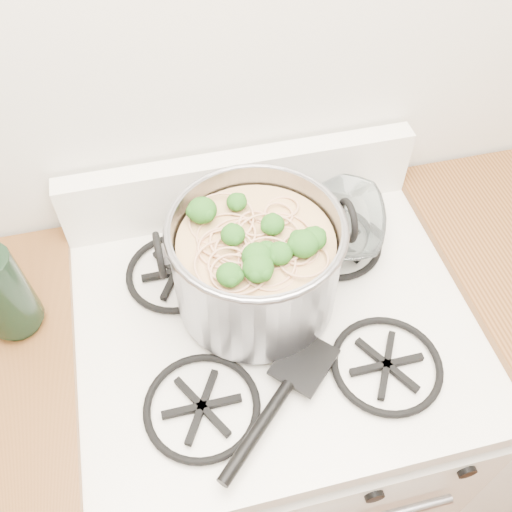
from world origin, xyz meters
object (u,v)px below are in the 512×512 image
at_px(gas_range, 270,418).
at_px(glass_bowl, 323,228).
at_px(spatula, 304,360).
at_px(stock_pot, 256,264).

distance_m(gas_range, glass_bowl, 0.55).
distance_m(spatula, glass_bowl, 0.32).
height_order(gas_range, spatula, spatula).
bearing_deg(spatula, stock_pot, 152.97).
distance_m(gas_range, spatula, 0.51).
height_order(spatula, glass_bowl, glass_bowl).
bearing_deg(stock_pot, gas_range, -63.46).
xyz_separation_m(stock_pot, spatula, (0.05, -0.17, -0.09)).
bearing_deg(stock_pot, spatula, -73.62).
bearing_deg(spatula, gas_range, 147.91).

